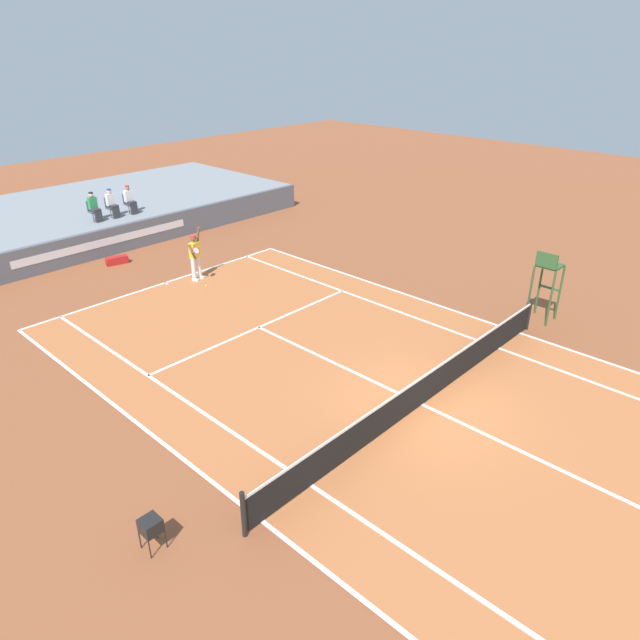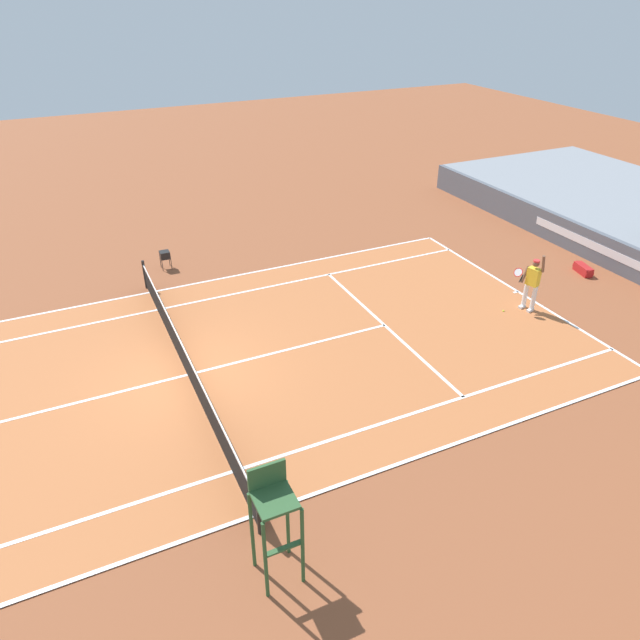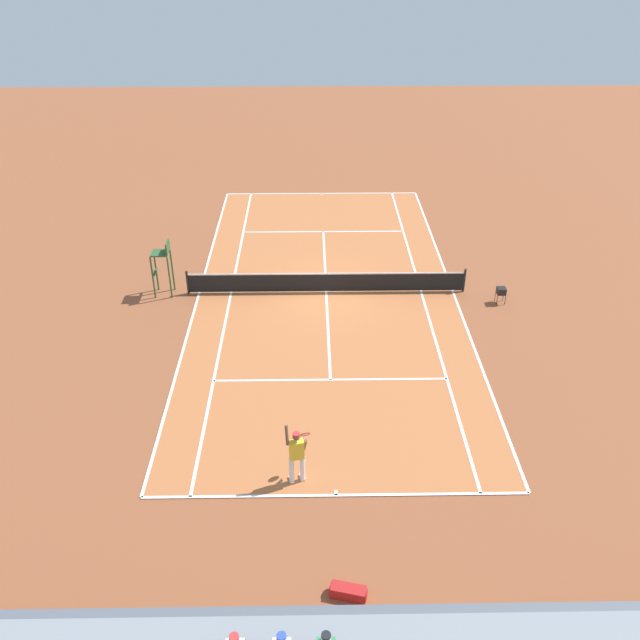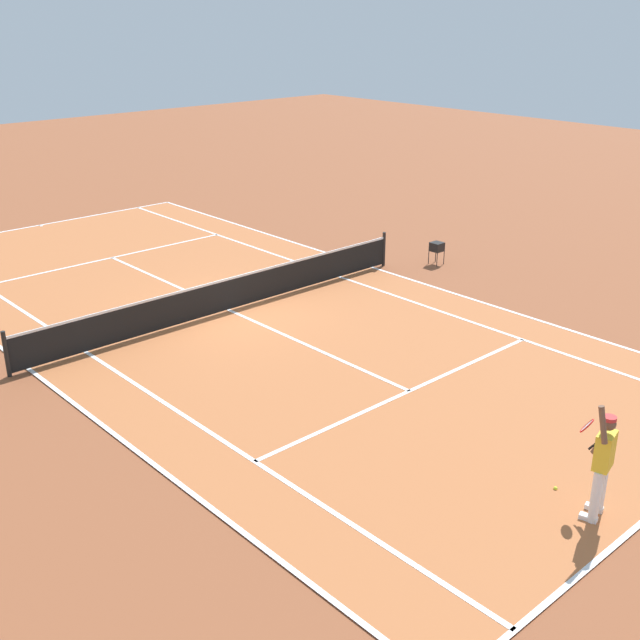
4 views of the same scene
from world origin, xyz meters
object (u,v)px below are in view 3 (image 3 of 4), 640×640
object	(u,v)px
tennis_player	(297,455)
tennis_ball	(304,460)
ball_hopper	(501,291)
equipment_bag	(348,592)
umpire_chair	(163,261)

from	to	relation	value
tennis_player	tennis_ball	size ratio (longest dim) A/B	30.63
tennis_player	ball_hopper	xyz separation A→B (m)	(-8.39, -10.28, -0.42)
equipment_bag	ball_hopper	world-z (taller)	ball_hopper
equipment_bag	umpire_chair	bearing A→B (deg)	-65.04
tennis_ball	equipment_bag	world-z (taller)	equipment_bag
tennis_ball	umpire_chair	xyz separation A→B (m)	(5.98, -10.47, 1.52)
tennis_player	tennis_ball	bearing A→B (deg)	-103.32
tennis_player	equipment_bag	bearing A→B (deg)	108.16
tennis_player	umpire_chair	world-z (taller)	umpire_chair
ball_hopper	tennis_player	bearing A→B (deg)	50.80
ball_hopper	umpire_chair	bearing A→B (deg)	-4.05
umpire_chair	ball_hopper	bearing A→B (deg)	175.95
umpire_chair	equipment_bag	size ratio (longest dim) A/B	2.57
tennis_player	equipment_bag	world-z (taller)	tennis_player
tennis_ball	ball_hopper	xyz separation A→B (m)	(-8.19, -9.46, 0.54)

